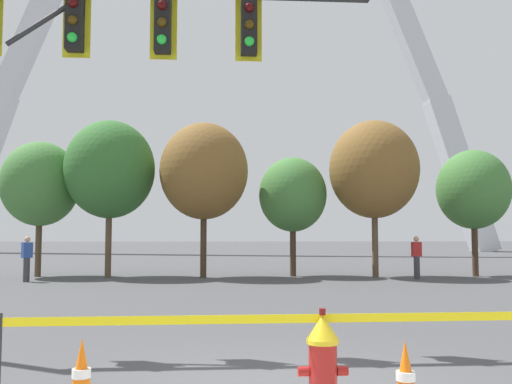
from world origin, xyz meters
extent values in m
cylinder|color=maroon|center=(0.33, -0.82, 0.36)|extent=(0.26, 0.26, 0.62)
cylinder|color=gold|center=(0.33, -0.82, 0.69)|extent=(0.30, 0.30, 0.04)
cone|color=gold|center=(0.33, -0.82, 0.82)|extent=(0.30, 0.30, 0.22)
cylinder|color=#5E0F0D|center=(0.33, -0.82, 0.96)|extent=(0.06, 0.06, 0.06)
cylinder|color=maroon|center=(0.15, -0.82, 0.42)|extent=(0.10, 0.09, 0.09)
cylinder|color=maroon|center=(0.51, -0.82, 0.42)|extent=(0.10, 0.09, 0.09)
cylinder|color=maroon|center=(0.33, -0.62, 0.33)|extent=(0.13, 0.14, 0.13)
cylinder|color=#5E0F0D|center=(0.33, -0.54, 0.33)|extent=(0.15, 0.03, 0.15)
cube|color=yellow|center=(-0.09, -0.78, 0.89)|extent=(4.95, 0.08, 0.08)
cone|color=orange|center=(-1.87, -0.72, 0.38)|extent=(0.28, 0.28, 0.70)
cylinder|color=white|center=(-1.87, -0.72, 0.42)|extent=(0.17, 0.17, 0.08)
cone|color=orange|center=(1.03, -1.01, 0.38)|extent=(0.28, 0.28, 0.70)
cylinder|color=white|center=(1.03, -1.01, 0.42)|extent=(0.17, 0.17, 0.08)
cylinder|color=#232326|center=(-3.47, 2.95, 5.05)|extent=(1.11, 0.08, 0.81)
cube|color=black|center=(-2.95, 2.95, 5.05)|extent=(0.26, 0.24, 0.90)
cube|color=gold|center=(-2.95, 3.09, 5.05)|extent=(0.44, 0.03, 1.04)
sphere|color=#360606|center=(-2.95, 2.82, 5.33)|extent=(0.16, 0.16, 0.16)
sphere|color=#392706|center=(-2.95, 2.82, 5.05)|extent=(0.16, 0.16, 0.16)
sphere|color=green|center=(-2.95, 2.82, 4.77)|extent=(0.16, 0.16, 0.16)
cube|color=black|center=(-1.55, 2.95, 5.05)|extent=(0.26, 0.24, 0.90)
cube|color=gold|center=(-1.55, 3.09, 5.05)|extent=(0.44, 0.03, 1.04)
sphere|color=#360606|center=(-1.55, 2.82, 5.33)|extent=(0.16, 0.16, 0.16)
sphere|color=#392706|center=(-1.55, 2.82, 5.05)|extent=(0.16, 0.16, 0.16)
sphere|color=green|center=(-1.55, 2.82, 4.77)|extent=(0.16, 0.16, 0.16)
cube|color=black|center=(-0.15, 2.95, 5.05)|extent=(0.26, 0.24, 0.90)
cube|color=gold|center=(-0.15, 3.09, 5.05)|extent=(0.44, 0.03, 1.04)
sphere|color=#360606|center=(-0.15, 2.82, 5.33)|extent=(0.16, 0.16, 0.16)
sphere|color=#392706|center=(-0.15, 2.82, 5.05)|extent=(0.16, 0.16, 0.16)
sphere|color=green|center=(-0.15, 2.82, 4.77)|extent=(0.16, 0.16, 0.16)
cube|color=silver|center=(-18.27, 46.95, 20.51)|extent=(6.40, 1.93, 12.51)
cube|color=silver|center=(18.27, 46.95, 20.51)|extent=(6.40, 1.93, 12.51)
cube|color=silver|center=(22.84, 46.95, 7.32)|extent=(6.66, 2.16, 15.39)
cylinder|color=brown|center=(-7.73, 16.81, 1.15)|extent=(0.24, 0.24, 2.29)
ellipsoid|color=#427A38|center=(-7.73, 16.81, 3.67)|extent=(3.06, 3.06, 3.36)
cylinder|color=brown|center=(-4.92, 16.36, 1.32)|extent=(0.24, 0.24, 2.64)
ellipsoid|color=#336B2D|center=(-4.92, 16.36, 4.22)|extent=(3.51, 3.51, 3.87)
cylinder|color=#473323|center=(-1.21, 15.92, 1.29)|extent=(0.24, 0.24, 2.58)
ellipsoid|color=brown|center=(-1.21, 15.92, 4.13)|extent=(3.44, 3.44, 3.78)
cylinder|color=#473323|center=(2.33, 16.36, 1.02)|extent=(0.24, 0.24, 2.04)
ellipsoid|color=#427A38|center=(2.33, 16.36, 3.26)|extent=(2.71, 2.71, 2.98)
cylinder|color=brown|center=(5.48, 15.72, 1.32)|extent=(0.24, 0.24, 2.64)
ellipsoid|color=brown|center=(5.48, 15.72, 4.23)|extent=(3.52, 3.52, 3.87)
cylinder|color=#473323|center=(9.53, 15.80, 1.08)|extent=(0.24, 0.24, 2.16)
ellipsoid|color=#427A38|center=(9.53, 15.80, 3.46)|extent=(2.88, 2.88, 3.17)
cylinder|color=#38383D|center=(6.75, 14.65, 0.42)|extent=(0.22, 0.22, 0.84)
cube|color=#B22323|center=(6.75, 14.65, 1.11)|extent=(0.36, 0.24, 0.54)
sphere|color=tan|center=(6.75, 14.65, 1.49)|extent=(0.20, 0.20, 0.20)
cylinder|color=#38383D|center=(-7.35, 14.34, 0.42)|extent=(0.22, 0.22, 0.84)
cube|color=#2D4C99|center=(-7.35, 14.34, 1.11)|extent=(0.38, 0.38, 0.54)
sphere|color=tan|center=(-7.35, 14.34, 1.49)|extent=(0.20, 0.20, 0.20)
camera|label=1|loc=(-0.63, -6.03, 1.68)|focal=39.57mm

